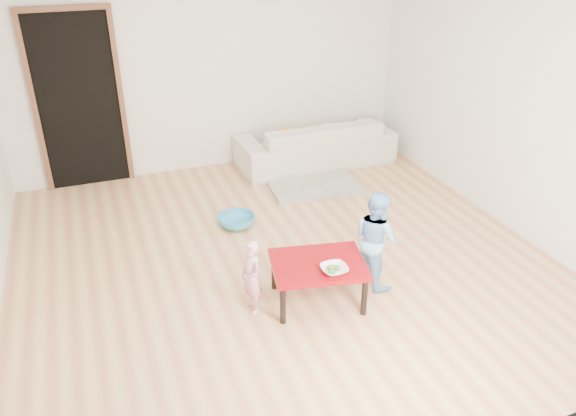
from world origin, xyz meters
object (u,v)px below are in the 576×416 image
red_table (318,282)px  bowl (334,269)px  child_blue (375,239)px  basin (236,221)px  sofa (315,143)px  child_pink (251,277)px

red_table → bowl: (0.06, -0.18, 0.22)m
red_table → child_blue: bearing=8.7°
child_blue → basin: bearing=18.3°
sofa → child_blue: 2.78m
bowl → child_pink: (-0.63, 0.25, -0.09)m
sofa → red_table: 3.04m
child_pink → basin: bearing=155.3°
sofa → red_table: sofa is taller
sofa → basin: (-1.47, -1.28, -0.24)m
bowl → child_pink: 0.68m
child_blue → basin: (-0.87, 1.43, -0.39)m
basin → sofa: bearing=41.2°
child_pink → child_blue: 1.15m
sofa → bowl: 3.18m
red_table → child_pink: bearing=172.2°
red_table → child_blue: child_blue is taller
bowl → child_blue: (0.52, 0.26, 0.03)m
red_table → bowl: bowl is taller
red_table → child_pink: size_ratio=1.19×
bowl → child_blue: child_blue is taller
bowl → sofa: bearing=69.5°
red_table → child_blue: 0.64m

